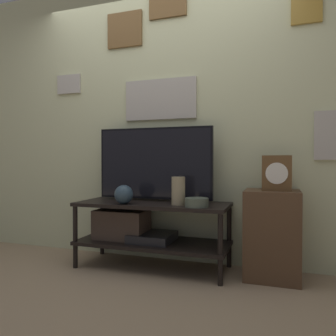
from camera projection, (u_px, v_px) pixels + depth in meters
ground_plane at (139, 279)px, 2.57m from camera, size 12.00×12.00×0.00m
wall_back at (165, 116)px, 3.11m from camera, size 6.40×0.08×2.70m
media_console at (140, 226)px, 2.88m from camera, size 1.32×0.51×0.57m
television at (154, 163)px, 2.94m from camera, size 1.07×0.05×0.66m
vase_tall_ceramic at (178, 191)px, 2.68m from camera, size 0.11×0.11×0.23m
vase_wide_bowl at (197, 202)px, 2.56m from camera, size 0.19×0.19×0.07m
vase_round_glass at (124, 194)px, 2.74m from camera, size 0.16×0.16×0.16m
side_table at (272, 234)px, 2.58m from camera, size 0.42×0.38×0.69m
mantel_clock at (277, 173)px, 2.53m from camera, size 0.22×0.11×0.27m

